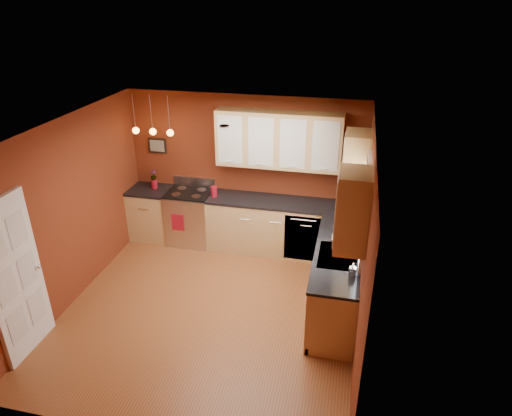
% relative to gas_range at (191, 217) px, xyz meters
% --- Properties ---
extents(floor, '(4.20, 4.20, 0.00)m').
position_rel_gas_range_xyz_m(floor, '(0.92, -1.80, -0.48)').
color(floor, '#94552B').
rests_on(floor, ground).
extents(ceiling, '(4.00, 4.20, 0.02)m').
position_rel_gas_range_xyz_m(ceiling, '(0.92, -1.80, 2.12)').
color(ceiling, beige).
rests_on(ceiling, wall_back).
extents(wall_back, '(4.00, 0.02, 2.60)m').
position_rel_gas_range_xyz_m(wall_back, '(0.92, 0.30, 0.82)').
color(wall_back, maroon).
rests_on(wall_back, floor).
extents(wall_front, '(4.00, 0.02, 2.60)m').
position_rel_gas_range_xyz_m(wall_front, '(0.92, -3.90, 0.82)').
color(wall_front, maroon).
rests_on(wall_front, floor).
extents(wall_left, '(0.02, 4.20, 2.60)m').
position_rel_gas_range_xyz_m(wall_left, '(-1.08, -1.80, 0.82)').
color(wall_left, maroon).
rests_on(wall_left, floor).
extents(wall_right, '(0.02, 4.20, 2.60)m').
position_rel_gas_range_xyz_m(wall_right, '(2.92, -1.80, 0.82)').
color(wall_right, maroon).
rests_on(wall_right, floor).
extents(base_cabinets_back_left, '(0.70, 0.60, 0.90)m').
position_rel_gas_range_xyz_m(base_cabinets_back_left, '(-0.73, -0.00, -0.03)').
color(base_cabinets_back_left, tan).
rests_on(base_cabinets_back_left, floor).
extents(base_cabinets_back_right, '(2.54, 0.60, 0.90)m').
position_rel_gas_range_xyz_m(base_cabinets_back_right, '(1.65, -0.00, -0.03)').
color(base_cabinets_back_right, tan).
rests_on(base_cabinets_back_right, floor).
extents(base_cabinets_right, '(0.60, 2.10, 0.90)m').
position_rel_gas_range_xyz_m(base_cabinets_right, '(2.62, -1.35, -0.03)').
color(base_cabinets_right, tan).
rests_on(base_cabinets_right, floor).
extents(counter_back_left, '(0.70, 0.62, 0.04)m').
position_rel_gas_range_xyz_m(counter_back_left, '(-0.73, -0.00, 0.44)').
color(counter_back_left, black).
rests_on(counter_back_left, base_cabinets_back_left).
extents(counter_back_right, '(2.54, 0.62, 0.04)m').
position_rel_gas_range_xyz_m(counter_back_right, '(1.65, -0.00, 0.44)').
color(counter_back_right, black).
rests_on(counter_back_right, base_cabinets_back_right).
extents(counter_right, '(0.62, 2.10, 0.04)m').
position_rel_gas_range_xyz_m(counter_right, '(2.62, -1.35, 0.44)').
color(counter_right, black).
rests_on(counter_right, base_cabinets_right).
extents(gas_range, '(0.76, 0.64, 1.11)m').
position_rel_gas_range_xyz_m(gas_range, '(0.00, 0.00, 0.00)').
color(gas_range, silver).
rests_on(gas_range, floor).
extents(dishwasher_front, '(0.60, 0.02, 0.80)m').
position_rel_gas_range_xyz_m(dishwasher_front, '(2.02, -0.29, -0.03)').
color(dishwasher_front, silver).
rests_on(dishwasher_front, base_cabinets_back_right).
extents(sink, '(0.50, 0.70, 0.33)m').
position_rel_gas_range_xyz_m(sink, '(2.62, -1.50, 0.43)').
color(sink, gray).
rests_on(sink, counter_right).
extents(window, '(0.06, 1.02, 1.22)m').
position_rel_gas_range_xyz_m(window, '(2.89, -1.50, 1.21)').
color(window, white).
rests_on(window, wall_right).
extents(door_left_wall, '(0.12, 0.82, 2.05)m').
position_rel_gas_range_xyz_m(door_left_wall, '(-1.05, -3.00, 0.54)').
color(door_left_wall, white).
rests_on(door_left_wall, floor).
extents(upper_cabinets_back, '(2.00, 0.35, 0.90)m').
position_rel_gas_range_xyz_m(upper_cabinets_back, '(1.52, 0.12, 1.47)').
color(upper_cabinets_back, tan).
rests_on(upper_cabinets_back, wall_back).
extents(upper_cabinets_right, '(0.35, 1.95, 0.90)m').
position_rel_gas_range_xyz_m(upper_cabinets_right, '(2.75, -1.48, 1.47)').
color(upper_cabinets_right, tan).
rests_on(upper_cabinets_right, wall_right).
extents(wall_picture, '(0.32, 0.03, 0.26)m').
position_rel_gas_range_xyz_m(wall_picture, '(-0.63, 0.28, 1.17)').
color(wall_picture, black).
rests_on(wall_picture, wall_back).
extents(pendant_lights, '(0.71, 0.11, 0.66)m').
position_rel_gas_range_xyz_m(pendant_lights, '(-0.53, -0.05, 1.53)').
color(pendant_lights, gray).
rests_on(pendant_lights, ceiling).
extents(red_canister, '(0.12, 0.12, 0.18)m').
position_rel_gas_range_xyz_m(red_canister, '(0.47, -0.05, 0.55)').
color(red_canister, maroon).
rests_on(red_canister, counter_back_right).
extents(red_vase, '(0.10, 0.10, 0.16)m').
position_rel_gas_range_xyz_m(red_vase, '(-0.65, 0.06, 0.54)').
color(red_vase, maroon).
rests_on(red_vase, counter_back_left).
extents(flowers, '(0.11, 0.11, 0.19)m').
position_rel_gas_range_xyz_m(flowers, '(-0.65, 0.06, 0.70)').
color(flowers, maroon).
rests_on(flowers, red_vase).
extents(coffee_maker, '(0.23, 0.23, 0.27)m').
position_rel_gas_range_xyz_m(coffee_maker, '(2.63, 0.15, 0.58)').
color(coffee_maker, black).
rests_on(coffee_maker, counter_back_right).
extents(soap_pump, '(0.09, 0.10, 0.18)m').
position_rel_gas_range_xyz_m(soap_pump, '(2.82, -1.93, 0.55)').
color(soap_pump, white).
rests_on(soap_pump, counter_right).
extents(dish_towel, '(0.22, 0.01, 0.30)m').
position_rel_gas_range_xyz_m(dish_towel, '(-0.11, -0.33, 0.04)').
color(dish_towel, maroon).
rests_on(dish_towel, gas_range).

